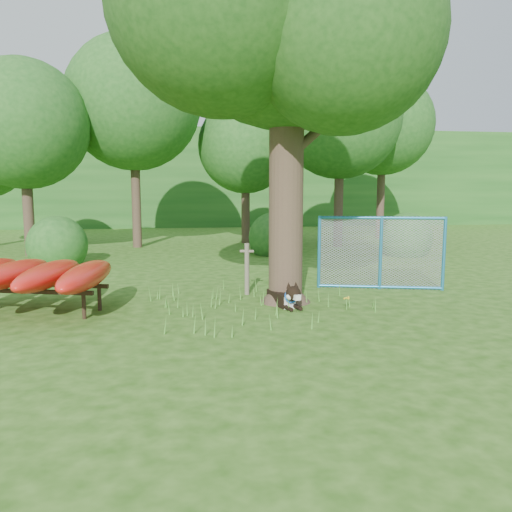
{
  "coord_description": "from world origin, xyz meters",
  "views": [
    {
      "loc": [
        -1.22,
        -8.35,
        2.29
      ],
      "look_at": [
        0.2,
        1.2,
        1.0
      ],
      "focal_mm": 35.0,
      "sensor_mm": 36.0,
      "label": 1
    }
  ],
  "objects": [
    {
      "name": "bg_tree_c",
      "position": [
        1.5,
        13.0,
        4.11
      ],
      "size": [
        4.0,
        4.0,
        6.12
      ],
      "color": "#3C2C21",
      "rests_on": "ground"
    },
    {
      "name": "bg_tree_a",
      "position": [
        -6.5,
        10.0,
        4.48
      ],
      "size": [
        4.4,
        4.4,
        6.7
      ],
      "color": "#3C2C21",
      "rests_on": "ground"
    },
    {
      "name": "wooden_post",
      "position": [
        0.16,
        2.31,
        0.6
      ],
      "size": [
        0.31,
        0.14,
        1.13
      ],
      "rotation": [
        0.0,
        0.0,
        -0.26
      ],
      "color": "#605948",
      "rests_on": "ground"
    },
    {
      "name": "shrub_left",
      "position": [
        -5.0,
        7.5,
        0.0
      ],
      "size": [
        1.8,
        1.8,
        1.8
      ],
      "primitive_type": "sphere",
      "color": "#1E551B",
      "rests_on": "ground"
    },
    {
      "name": "ground",
      "position": [
        0.0,
        0.0,
        0.0
      ],
      "size": [
        80.0,
        80.0,
        0.0
      ],
      "primitive_type": "plane",
      "color": "#244F0F",
      "rests_on": "ground"
    },
    {
      "name": "shrub_right",
      "position": [
        6.5,
        8.0,
        0.0
      ],
      "size": [
        1.8,
        1.8,
        1.8
      ],
      "primitive_type": "sphere",
      "color": "#1E551B",
      "rests_on": "ground"
    },
    {
      "name": "bg_tree_e",
      "position": [
        8.0,
        14.0,
        5.23
      ],
      "size": [
        4.6,
        4.6,
        7.55
      ],
      "color": "#3C2C21",
      "rests_on": "ground"
    },
    {
      "name": "kayak_rack",
      "position": [
        -4.03,
        1.29,
        0.72
      ],
      "size": [
        3.14,
        3.38,
        0.95
      ],
      "rotation": [
        0.0,
        0.0,
        -0.28
      ],
      "color": "black",
      "rests_on": "ground"
    },
    {
      "name": "fence_section",
      "position": [
        3.29,
        2.48,
        0.85
      ],
      "size": [
        2.8,
        0.84,
        2.81
      ],
      "rotation": [
        0.0,
        0.0,
        -0.27
      ],
      "color": "teal",
      "rests_on": "ground"
    },
    {
      "name": "bg_tree_d",
      "position": [
        5.0,
        11.0,
        5.08
      ],
      "size": [
        4.8,
        4.8,
        7.5
      ],
      "color": "#3C2C21",
      "rests_on": "ground"
    },
    {
      "name": "oak_tree",
      "position": [
        0.8,
        1.52,
        5.74
      ],
      "size": [
        6.68,
        5.8,
        8.61
      ],
      "rotation": [
        0.0,
        0.0,
        0.16
      ],
      "color": "#3C2C21",
      "rests_on": "ground"
    },
    {
      "name": "wildflower_clump",
      "position": [
        1.88,
        0.65,
        0.2
      ],
      "size": [
        0.12,
        0.1,
        0.25
      ],
      "rotation": [
        0.0,
        0.0,
        0.06
      ],
      "color": "#519831",
      "rests_on": "ground"
    },
    {
      "name": "husky_dog",
      "position": [
        0.76,
        1.05,
        0.2
      ],
      "size": [
        0.53,
        1.24,
        0.55
      ],
      "rotation": [
        0.0,
        0.0,
        0.25
      ],
      "color": "black",
      "rests_on": "ground"
    },
    {
      "name": "wooded_hillside",
      "position": [
        0.0,
        28.0,
        3.0
      ],
      "size": [
        80.0,
        12.0,
        6.0
      ],
      "primitive_type": "cube",
      "color": "#1E551B",
      "rests_on": "ground"
    },
    {
      "name": "shrub_mid",
      "position": [
        2.0,
        9.0,
        0.0
      ],
      "size": [
        1.8,
        1.8,
        1.8
      ],
      "primitive_type": "sphere",
      "color": "#1E551B",
      "rests_on": "ground"
    },
    {
      "name": "bg_tree_b",
      "position": [
        -3.0,
        12.0,
        5.61
      ],
      "size": [
        5.2,
        5.2,
        8.22
      ],
      "color": "#3C2C21",
      "rests_on": "ground"
    }
  ]
}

